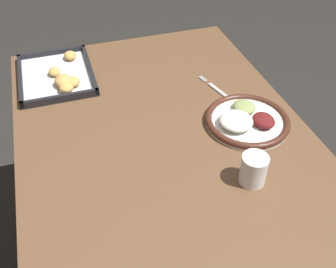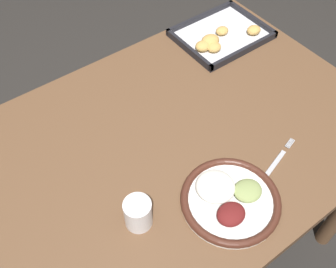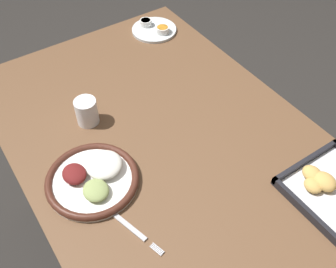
# 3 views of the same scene
# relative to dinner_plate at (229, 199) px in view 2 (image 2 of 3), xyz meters

# --- Properties ---
(ground_plane) EXTENTS (8.00, 8.00, 0.00)m
(ground_plane) POSITION_rel_dinner_plate_xyz_m (-0.01, 0.24, -0.76)
(ground_plane) COLOR #282623
(dining_table) EXTENTS (1.24, 0.81, 0.75)m
(dining_table) POSITION_rel_dinner_plate_xyz_m (-0.01, 0.24, -0.12)
(dining_table) COLOR brown
(dining_table) RESTS_ON ground_plane
(dinner_plate) EXTENTS (0.24, 0.24, 0.05)m
(dinner_plate) POSITION_rel_dinner_plate_xyz_m (0.00, 0.00, 0.00)
(dinner_plate) COLOR white
(dinner_plate) RESTS_ON dining_table
(fork) EXTENTS (0.22, 0.07, 0.00)m
(fork) POSITION_rel_dinner_plate_xyz_m (0.15, 0.01, -0.01)
(fork) COLOR #B2B2B7
(fork) RESTS_ON dining_table
(baking_tray) EXTENTS (0.30, 0.24, 0.04)m
(baking_tray) POSITION_rel_dinner_plate_xyz_m (0.40, 0.49, -0.00)
(baking_tray) COLOR black
(baking_tray) RESTS_ON dining_table
(drinking_cup) EXTENTS (0.06, 0.06, 0.08)m
(drinking_cup) POSITION_rel_dinner_plate_xyz_m (-0.21, 0.09, 0.03)
(drinking_cup) COLOR white
(drinking_cup) RESTS_ON dining_table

